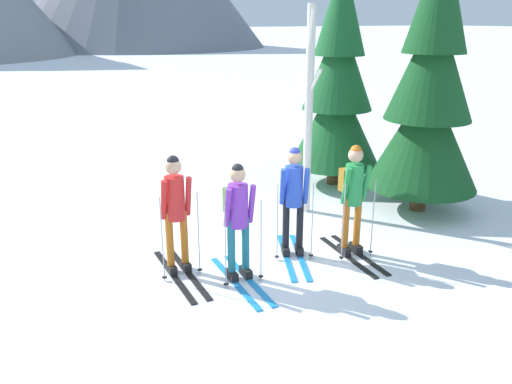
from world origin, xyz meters
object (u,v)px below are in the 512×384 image
pine_tree_near (338,86)px  pine_tree_mid (429,91)px  skier_in_green (353,193)px  skier_in_blue (293,195)px  skier_in_purple (238,216)px  birch_tree_tall (309,111)px  skier_in_red (176,210)px

pine_tree_near → pine_tree_mid: bearing=-75.2°
skier_in_green → skier_in_blue: bearing=157.1°
skier_in_purple → skier_in_blue: 1.16m
skier_in_green → birch_tree_tall: 2.21m
skier_in_red → skier_in_purple: 0.91m
skier_in_blue → pine_tree_mid: bearing=12.9°
skier_in_red → pine_tree_near: 5.39m
skier_in_blue → skier_in_red: bearing=174.5°
skier_in_green → pine_tree_mid: size_ratio=0.35×
skier_in_purple → skier_in_blue: (1.10, 0.37, 0.02)m
skier_in_purple → birch_tree_tall: bearing=40.7°
skier_in_blue → pine_tree_near: size_ratio=0.37×
pine_tree_mid → pine_tree_near: bearing=104.8°
skier_in_red → pine_tree_mid: bearing=6.4°
pine_tree_mid → birch_tree_tall: (-2.05, 0.86, -0.34)m
skier_in_red → pine_tree_near: bearing=31.1°
pine_tree_near → birch_tree_tall: size_ratio=1.25×
skier_in_red → skier_in_blue: (1.83, -0.18, 0.01)m
skier_in_green → pine_tree_near: 3.91m
skier_in_blue → pine_tree_mid: 3.58m
birch_tree_tall → skier_in_green: bearing=-99.9°
skier_in_red → birch_tree_tall: bearing=25.3°
skier_in_green → pine_tree_mid: bearing=24.7°
skier_in_green → birch_tree_tall: birch_tree_tall is taller
skier_in_purple → pine_tree_mid: (4.34, 1.11, 1.34)m
skier_in_blue → skier_in_green: bearing=-22.9°
skier_in_purple → skier_in_red: bearing=143.1°
pine_tree_near → pine_tree_mid: size_ratio=0.95×
skier_in_red → birch_tree_tall: birch_tree_tall is taller
pine_tree_mid → birch_tree_tall: size_ratio=1.32×
skier_in_purple → pine_tree_near: pine_tree_near is taller
pine_tree_mid → skier_in_green: bearing=-155.3°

